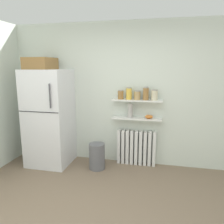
% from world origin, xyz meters
% --- Properties ---
extents(ground_plane, '(7.04, 7.04, 0.00)m').
position_xyz_m(ground_plane, '(0.00, 0.50, 0.00)').
color(ground_plane, '#7A6651').
extents(back_wall, '(7.04, 0.10, 2.60)m').
position_xyz_m(back_wall, '(0.00, 2.05, 1.30)').
color(back_wall, silver).
rests_on(back_wall, ground_plane).
extents(refrigerator, '(0.75, 0.75, 1.96)m').
position_xyz_m(refrigerator, '(-1.41, 1.64, 0.93)').
color(refrigerator, silver).
rests_on(refrigerator, ground_plane).
extents(radiator, '(0.72, 0.12, 0.65)m').
position_xyz_m(radiator, '(0.19, 1.92, 0.32)').
color(radiator, white).
rests_on(radiator, ground_plane).
extents(wall_shelf_lower, '(0.89, 0.22, 0.02)m').
position_xyz_m(wall_shelf_lower, '(0.19, 1.89, 0.89)').
color(wall_shelf_lower, white).
extents(wall_shelf_upper, '(0.89, 0.22, 0.02)m').
position_xyz_m(wall_shelf_upper, '(0.19, 1.89, 1.22)').
color(wall_shelf_upper, white).
extents(storage_jar_0, '(0.10, 0.10, 0.17)m').
position_xyz_m(storage_jar_0, '(-0.11, 1.89, 1.32)').
color(storage_jar_0, olive).
rests_on(storage_jar_0, wall_shelf_upper).
extents(storage_jar_1, '(0.10, 0.10, 0.22)m').
position_xyz_m(storage_jar_1, '(0.04, 1.89, 1.34)').
color(storage_jar_1, yellow).
rests_on(storage_jar_1, wall_shelf_upper).
extents(storage_jar_2, '(0.11, 0.11, 0.16)m').
position_xyz_m(storage_jar_2, '(0.19, 1.89, 1.31)').
color(storage_jar_2, tan).
rests_on(storage_jar_2, wall_shelf_upper).
extents(storage_jar_3, '(0.10, 0.10, 0.23)m').
position_xyz_m(storage_jar_3, '(0.33, 1.89, 1.35)').
color(storage_jar_3, olive).
rests_on(storage_jar_3, wall_shelf_upper).
extents(storage_jar_4, '(0.11, 0.11, 0.19)m').
position_xyz_m(storage_jar_4, '(0.48, 1.89, 1.33)').
color(storage_jar_4, beige).
rests_on(storage_jar_4, wall_shelf_upper).
extents(vase, '(0.09, 0.09, 0.25)m').
position_xyz_m(vase, '(0.06, 1.89, 1.03)').
color(vase, '#B2ADA8').
rests_on(vase, wall_shelf_lower).
extents(shelf_bowl, '(0.14, 0.14, 0.06)m').
position_xyz_m(shelf_bowl, '(0.40, 1.89, 0.94)').
color(shelf_bowl, orange).
rests_on(shelf_bowl, wall_shelf_lower).
extents(trash_bin, '(0.28, 0.28, 0.47)m').
position_xyz_m(trash_bin, '(-0.48, 1.57, 0.23)').
color(trash_bin, slate).
rests_on(trash_bin, ground_plane).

